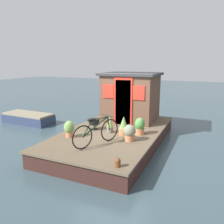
% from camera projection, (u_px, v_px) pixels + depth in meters
% --- Properties ---
extents(ground_plane, '(60.00, 60.00, 0.00)m').
position_uv_depth(ground_plane, '(114.00, 144.00, 7.96)').
color(ground_plane, '#384C54').
extents(houseboat_deck, '(5.62, 3.08, 0.52)m').
position_uv_depth(houseboat_deck, '(114.00, 137.00, 7.90)').
color(houseboat_deck, brown).
rests_on(houseboat_deck, ground_plane).
extents(houseboat_cabin, '(1.94, 2.21, 1.93)m').
position_uv_depth(houseboat_cabin, '(131.00, 96.00, 9.15)').
color(houseboat_cabin, brown).
rests_on(houseboat_cabin, houseboat_deck).
extents(bicycle, '(1.55, 0.74, 0.81)m').
position_uv_depth(bicycle, '(97.00, 132.00, 6.40)').
color(bicycle, black).
rests_on(bicycle, houseboat_deck).
extents(potted_plant_mint, '(0.32, 0.32, 0.62)m').
position_uv_depth(potted_plant_mint, '(124.00, 126.00, 7.33)').
color(potted_plant_mint, '#C6754C').
rests_on(potted_plant_mint, houseboat_deck).
extents(potted_plant_sage, '(0.23, 0.23, 0.54)m').
position_uv_depth(potted_plant_sage, '(110.00, 125.00, 7.56)').
color(potted_plant_sage, slate).
rests_on(potted_plant_sage, houseboat_deck).
extents(potted_plant_lavender, '(0.38, 0.38, 0.51)m').
position_uv_depth(potted_plant_lavender, '(129.00, 132.00, 6.74)').
color(potted_plant_lavender, '#C6754C').
rests_on(potted_plant_lavender, houseboat_deck).
extents(potted_plant_geranium, '(0.33, 0.33, 0.56)m').
position_uv_depth(potted_plant_geranium, '(140.00, 126.00, 7.36)').
color(potted_plant_geranium, '#C6754C').
rests_on(potted_plant_geranium, houseboat_deck).
extents(potted_plant_fern, '(0.33, 0.33, 0.54)m').
position_uv_depth(potted_plant_fern, '(69.00, 129.00, 7.08)').
color(potted_plant_fern, '#C6754C').
rests_on(potted_plant_fern, houseboat_deck).
extents(charcoal_grill, '(0.38, 0.38, 0.38)m').
position_uv_depth(charcoal_grill, '(94.00, 122.00, 7.90)').
color(charcoal_grill, black).
rests_on(charcoal_grill, houseboat_deck).
extents(mooring_bollard, '(0.14, 0.14, 0.21)m').
position_uv_depth(mooring_bollard, '(118.00, 162.00, 5.08)').
color(mooring_bollard, brown).
rests_on(mooring_bollard, houseboat_deck).
extents(dinghy_boat, '(1.10, 2.56, 0.47)m').
position_uv_depth(dinghy_boat, '(28.00, 118.00, 10.74)').
color(dinghy_boat, '#2D3856').
rests_on(dinghy_boat, ground_plane).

